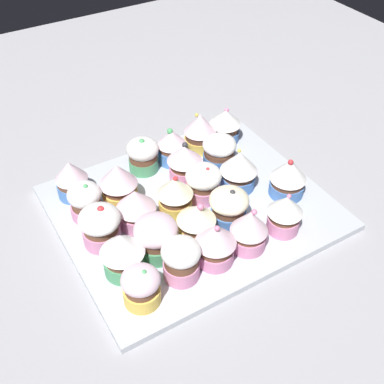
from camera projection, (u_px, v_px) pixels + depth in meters
The scene contains 26 objects.
ground_plane at pixel (192, 216), 86.41cm from camera, with size 180.00×180.00×3.00cm, color #9E9EA3.
baking_tray at pixel (192, 207), 85.01cm from camera, with size 44.41×37.90×1.20cm.
cupcake_0 at pixel (141, 286), 67.72cm from camera, with size 5.55×5.55×6.49cm.
cupcake_1 at pixel (181, 259), 70.71cm from camera, with size 5.85×5.85×7.09cm.
cupcake_2 at pixel (216, 242), 72.65cm from camera, with size 6.32×6.32×7.96cm.
cupcake_3 at pixel (249, 229), 74.96cm from camera, with size 5.94×5.94×7.79cm.
cupcake_4 at pixel (285, 213), 77.81cm from camera, with size 5.78×5.78×7.34cm.
cupcake_5 at pixel (122, 252), 71.10cm from camera, with size 6.71×6.71×7.75cm.
cupcake_6 at pixel (156, 236), 73.89cm from camera, with size 6.75×6.75×7.36cm.
cupcake_7 at pixel (196, 221), 76.54cm from camera, with size 6.25×6.25×7.25cm.
cupcake_8 at pixel (229, 206), 79.36cm from camera, with size 6.53×6.53×6.84cm.
cupcake_9 at pixel (288, 177), 84.37cm from camera, with size 6.36×6.36×7.67cm.
cupcake_10 at pixel (101, 226), 75.60cm from camera, with size 6.61×6.61×7.45cm.
cupcake_11 at pixel (136, 207), 78.73cm from camera, with size 6.57×6.57×7.23cm.
cupcake_12 at pixel (174, 193), 81.04cm from camera, with size 6.06×6.06×7.73cm.
cupcake_13 at pixel (203, 182), 83.76cm from camera, with size 6.24×6.24×7.02cm.
cupcake_14 at pixel (237, 168), 85.88cm from camera, with size 6.64×6.64×7.86cm.
cupcake_15 at pixel (85, 200), 80.38cm from camera, with size 5.58×5.58×7.05cm.
cupcake_16 at pixel (119, 183), 82.36cm from camera, with size 6.48×6.48×8.16cm.
cupcake_17 at pixel (185, 162), 87.64cm from camera, with size 6.35×6.35×7.37cm.
cupcake_18 at pixel (219, 151), 90.45cm from camera, with size 6.26×6.26×6.62cm.
cupcake_19 at pixel (72, 179), 84.16cm from camera, with size 5.63×5.63×7.28cm.
cupcake_20 at pixel (143, 154), 89.65cm from camera, with size 5.94×5.94×7.03cm.
cupcake_21 at pixel (172, 146), 91.46cm from camera, with size 5.59×5.59×7.31cm.
cupcake_22 at pixel (200, 131), 94.54cm from camera, with size 6.21×6.21×7.80cm.
cupcake_23 at pixel (225, 125), 96.63cm from camera, with size 6.28×6.28×7.12cm.
Camera 1 is at (-31.71, -52.81, 59.24)cm, focal length 45.77 mm.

